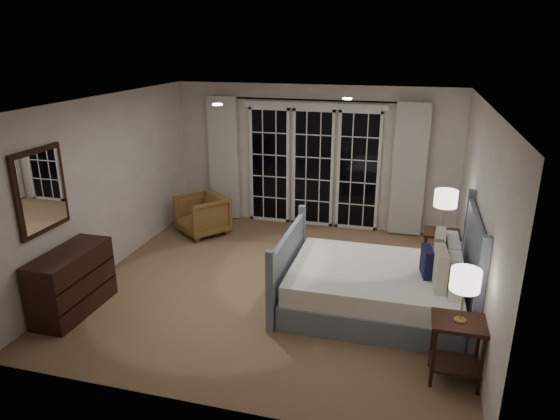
% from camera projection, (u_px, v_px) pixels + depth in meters
% --- Properties ---
extents(floor, '(5.00, 5.00, 0.00)m').
position_uv_depth(floor, '(276.00, 284.00, 6.92)').
color(floor, olive).
rests_on(floor, ground).
extents(ceiling, '(5.00, 5.00, 0.00)m').
position_uv_depth(ceiling, '(275.00, 101.00, 6.11)').
color(ceiling, silver).
rests_on(ceiling, wall_back).
extents(wall_left, '(0.02, 5.00, 2.50)m').
position_uv_depth(wall_left, '(107.00, 185.00, 7.13)').
color(wall_left, white).
rests_on(wall_left, floor).
extents(wall_right, '(0.02, 5.00, 2.50)m').
position_uv_depth(wall_right, '(479.00, 215.00, 5.90)').
color(wall_right, white).
rests_on(wall_right, floor).
extents(wall_back, '(5.00, 0.02, 2.50)m').
position_uv_depth(wall_back, '(314.00, 157.00, 8.80)').
color(wall_back, white).
rests_on(wall_back, floor).
extents(wall_front, '(5.00, 0.02, 2.50)m').
position_uv_depth(wall_front, '(197.00, 285.00, 4.23)').
color(wall_front, white).
rests_on(wall_front, floor).
extents(french_doors, '(2.50, 0.04, 2.20)m').
position_uv_depth(french_doors, '(313.00, 166.00, 8.81)').
color(french_doors, black).
rests_on(french_doors, wall_back).
extents(curtain_rod, '(3.50, 0.03, 0.03)m').
position_uv_depth(curtain_rod, '(314.00, 100.00, 8.38)').
color(curtain_rod, black).
rests_on(curtain_rod, wall_back).
extents(curtain_left, '(0.55, 0.10, 2.25)m').
position_uv_depth(curtain_left, '(224.00, 159.00, 9.13)').
color(curtain_left, silver).
rests_on(curtain_left, curtain_rod).
extents(curtain_right, '(0.55, 0.10, 2.25)m').
position_uv_depth(curtain_right, '(409.00, 170.00, 8.31)').
color(curtain_right, silver).
rests_on(curtain_right, curtain_rod).
extents(downlight_a, '(0.12, 0.12, 0.01)m').
position_uv_depth(downlight_a, '(347.00, 99.00, 6.46)').
color(downlight_a, white).
rests_on(downlight_a, ceiling).
extents(downlight_b, '(0.12, 0.12, 0.01)m').
position_uv_depth(downlight_b, '(217.00, 104.00, 5.89)').
color(downlight_b, white).
rests_on(downlight_b, ceiling).
extents(bed, '(2.26, 1.62, 1.32)m').
position_uv_depth(bed, '(379.00, 286.00, 6.16)').
color(bed, slate).
rests_on(bed, floor).
extents(nightstand_left, '(0.52, 0.41, 0.67)m').
position_uv_depth(nightstand_left, '(457.00, 341.00, 4.84)').
color(nightstand_left, black).
rests_on(nightstand_left, floor).
extents(nightstand_right, '(0.50, 0.40, 0.65)m').
position_uv_depth(nightstand_right, '(440.00, 246.00, 7.09)').
color(nightstand_right, black).
rests_on(nightstand_right, floor).
extents(lamp_left, '(0.28, 0.28, 0.54)m').
position_uv_depth(lamp_left, '(465.00, 281.00, 4.62)').
color(lamp_left, tan).
rests_on(lamp_left, nightstand_left).
extents(lamp_right, '(0.32, 0.32, 0.61)m').
position_uv_depth(lamp_right, '(446.00, 199.00, 6.86)').
color(lamp_right, tan).
rests_on(lamp_right, nightstand_right).
extents(armchair, '(1.04, 1.04, 0.69)m').
position_uv_depth(armchair, '(202.00, 215.00, 8.62)').
color(armchair, brown).
rests_on(armchair, floor).
extents(dresser, '(0.48, 1.13, 0.80)m').
position_uv_depth(dresser, '(72.00, 282.00, 6.12)').
color(dresser, black).
rests_on(dresser, floor).
extents(mirror, '(0.05, 0.85, 1.00)m').
position_uv_depth(mirror, '(41.00, 191.00, 5.80)').
color(mirror, black).
rests_on(mirror, wall_left).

